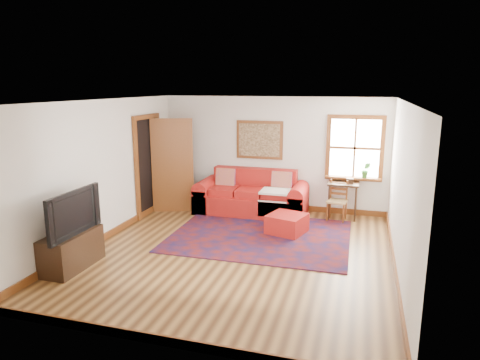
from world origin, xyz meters
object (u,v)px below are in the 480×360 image
(red_leather_sofa, at_px, (252,199))
(ladder_back_chair, at_px, (338,199))
(side_table, at_px, (343,189))
(red_ottoman, at_px, (287,224))
(media_cabinet, at_px, (72,250))

(red_leather_sofa, bearing_deg, ladder_back_chair, -1.05)
(side_table, bearing_deg, red_ottoman, -126.58)
(ladder_back_chair, distance_m, media_cabinet, 5.15)
(red_leather_sofa, relative_size, side_table, 3.16)
(red_leather_sofa, bearing_deg, media_cabinet, -118.05)
(red_ottoman, relative_size, ladder_back_chair, 0.77)
(side_table, bearing_deg, red_leather_sofa, -175.41)
(red_ottoman, bearing_deg, side_table, 69.45)
(red_leather_sofa, distance_m, media_cabinet, 4.05)
(red_ottoman, bearing_deg, media_cabinet, -123.55)
(red_leather_sofa, bearing_deg, side_table, 4.59)
(red_ottoman, height_order, media_cabinet, media_cabinet)
(red_leather_sofa, xyz_separation_m, ladder_back_chair, (1.83, -0.03, 0.13))
(red_leather_sofa, xyz_separation_m, media_cabinet, (-1.90, -3.57, -0.03))
(red_leather_sofa, height_order, side_table, red_leather_sofa)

